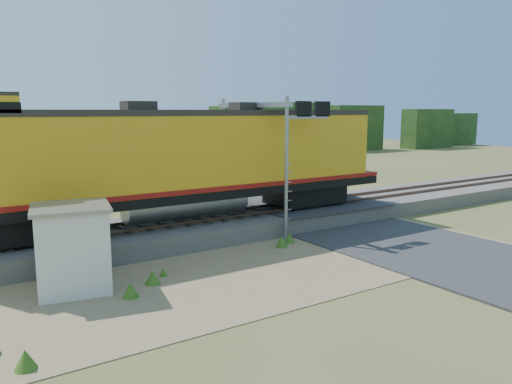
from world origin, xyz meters
TOP-DOWN VIEW (x-y plane):
  - ground at (0.00, 0.00)m, footprint 140.00×140.00m
  - ballast at (0.00, 6.00)m, footprint 70.00×5.00m
  - rails at (0.00, 6.00)m, footprint 70.00×1.54m
  - dirt_shoulder at (-2.00, 0.50)m, footprint 26.00×8.00m
  - road at (7.00, 0.74)m, footprint 7.00×66.00m
  - tree_line_north at (0.00, 38.00)m, footprint 130.00×3.00m
  - weed_clumps at (-3.50, 0.10)m, footprint 15.00×6.20m
  - locomotive at (-0.87, 6.00)m, footprint 21.33×3.25m
  - shed at (-6.63, 1.85)m, footprint 2.81×2.81m
  - signal_gantry at (3.34, 5.36)m, footprint 2.56×6.20m

SIDE VIEW (x-z plane):
  - ground at x=0.00m, z-range 0.00..0.00m
  - weed_clumps at x=-3.50m, z-range -0.28..0.28m
  - dirt_shoulder at x=-2.00m, z-range 0.00..0.03m
  - road at x=7.00m, z-range -0.34..0.52m
  - ballast at x=0.00m, z-range 0.00..0.80m
  - rails at x=0.00m, z-range 0.80..0.96m
  - shed at x=-6.63m, z-range 0.02..2.85m
  - tree_line_north at x=0.00m, z-range -0.18..6.32m
  - locomotive at x=-0.87m, z-range 0.92..6.43m
  - signal_gantry at x=3.34m, z-range 1.66..8.12m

